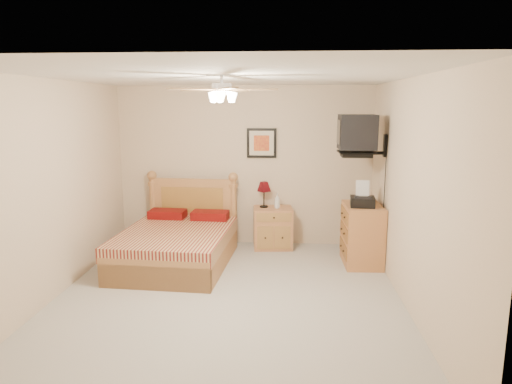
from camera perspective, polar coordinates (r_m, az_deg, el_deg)
floor at (r=5.39m, az=-3.64°, el=-13.33°), size 4.50×4.50×0.00m
ceiling at (r=4.93m, az=-4.00°, el=14.22°), size 4.00×4.50×0.04m
wall_back at (r=7.22m, az=-1.43°, el=3.23°), size 4.00×0.04×2.50m
wall_front at (r=2.87m, az=-9.85°, el=-8.81°), size 4.00×0.04×2.50m
wall_left at (r=5.64m, az=-24.39°, el=0.09°), size 0.04×4.50×2.50m
wall_right at (r=5.14m, az=18.85°, el=-0.47°), size 0.04×4.50×2.50m
bed at (r=6.39m, az=-10.06°, el=-3.91°), size 1.52×1.93×1.19m
nightstand at (r=7.14m, az=2.12°, el=-4.49°), size 0.63×0.50×0.64m
table_lamp at (r=7.06m, az=1.00°, el=-0.31°), size 0.24×0.24×0.40m
lotion_bottle at (r=7.01m, az=2.67°, el=-1.12°), size 0.11×0.12×0.23m
framed_picture at (r=7.14m, az=0.71°, el=6.13°), size 0.46×0.04×0.46m
dresser at (r=6.56m, az=13.13°, el=-5.20°), size 0.52×0.73×0.85m
fax_machine at (r=6.33m, az=13.20°, el=-0.25°), size 0.36×0.37×0.34m
magazine_lower at (r=6.67m, az=12.68°, el=-1.05°), size 0.25×0.31×0.03m
magazine_upper at (r=6.69m, az=12.65°, el=-0.81°), size 0.23×0.30×0.02m
wall_tv at (r=6.32m, az=13.87°, el=6.93°), size 0.56×0.46×0.58m
ceiling_fan at (r=4.72m, az=-4.31°, el=12.67°), size 1.14×1.14×0.28m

